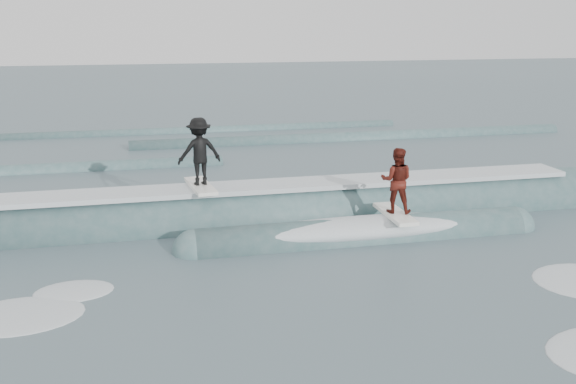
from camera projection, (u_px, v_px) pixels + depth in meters
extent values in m
plane|color=#41575F|center=(341.00, 302.00, 13.37)|extent=(160.00, 160.00, 0.00)
cylinder|color=#375A5D|center=(280.00, 219.00, 18.92)|extent=(21.35, 1.94, 1.94)
cylinder|color=#375A5D|center=(363.00, 239.00, 17.25)|extent=(9.00, 1.18, 1.18)
sphere|color=#375A5D|center=(195.00, 252.00, 16.26)|extent=(1.18, 1.18, 1.18)
sphere|color=#375A5D|center=(513.00, 227.00, 18.24)|extent=(1.18, 1.18, 1.18)
cube|color=silver|center=(280.00, 185.00, 18.66)|extent=(18.00, 1.30, 0.14)
ellipsoid|color=silver|center=(364.00, 228.00, 17.17)|extent=(7.60, 1.30, 0.60)
cube|color=white|center=(201.00, 186.00, 18.12)|extent=(0.78, 2.05, 0.10)
imported|color=black|center=(199.00, 151.00, 17.86)|extent=(1.32, 0.90, 1.89)
cube|color=white|center=(395.00, 214.00, 17.28)|extent=(0.57, 2.01, 0.10)
imported|color=#4D150E|center=(397.00, 180.00, 17.04)|extent=(1.05, 0.95, 1.76)
ellipsoid|color=silver|center=(18.00, 316.00, 12.72)|extent=(2.64, 1.80, 0.10)
ellipsoid|color=silver|center=(74.00, 291.00, 13.89)|extent=(1.63, 1.11, 0.10)
cylinder|color=#375A5D|center=(357.00, 140.00, 31.75)|extent=(22.00, 0.80, 0.80)
cylinder|color=#375A5D|center=(196.00, 132.00, 33.85)|extent=(22.00, 0.60, 0.60)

